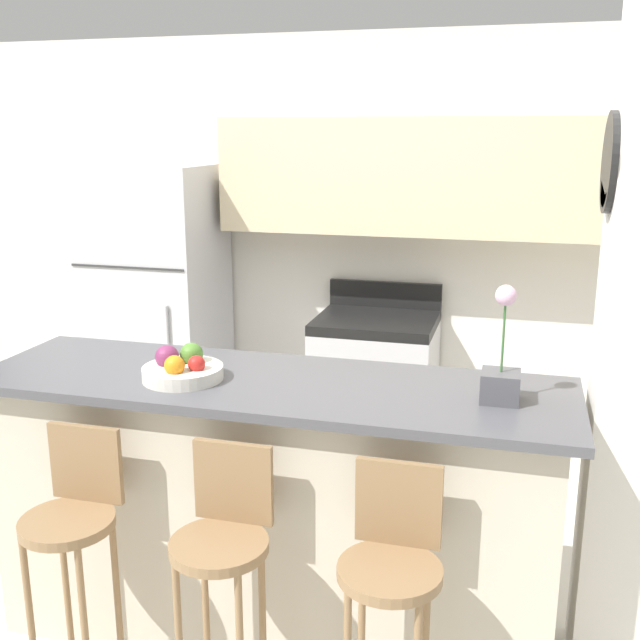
# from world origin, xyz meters

# --- Properties ---
(ground_plane) EXTENTS (14.00, 14.00, 0.00)m
(ground_plane) POSITION_xyz_m (0.00, 0.00, 0.00)
(ground_plane) COLOR beige
(wall_back) EXTENTS (5.60, 0.38, 2.55)m
(wall_back) POSITION_xyz_m (0.14, 2.00, 1.45)
(wall_back) COLOR white
(wall_back) RESTS_ON ground_plane
(counter_bar) EXTENTS (2.23, 0.67, 1.08)m
(counter_bar) POSITION_xyz_m (0.00, 0.00, 0.55)
(counter_bar) COLOR beige
(counter_bar) RESTS_ON ground_plane
(refrigerator) EXTENTS (0.76, 0.70, 1.78)m
(refrigerator) POSITION_xyz_m (-1.33, 1.68, 0.89)
(refrigerator) COLOR silver
(refrigerator) RESTS_ON ground_plane
(stove_range) EXTENTS (0.70, 0.61, 1.07)m
(stove_range) POSITION_xyz_m (0.07, 1.73, 0.46)
(stove_range) COLOR silver
(stove_range) RESTS_ON ground_plane
(bar_stool_left) EXTENTS (0.32, 0.32, 0.99)m
(bar_stool_left) POSITION_xyz_m (-0.55, -0.48, 0.66)
(bar_stool_left) COLOR olive
(bar_stool_left) RESTS_ON ground_plane
(bar_stool_mid) EXTENTS (0.32, 0.32, 0.99)m
(bar_stool_mid) POSITION_xyz_m (0.00, -0.48, 0.66)
(bar_stool_mid) COLOR olive
(bar_stool_mid) RESTS_ON ground_plane
(bar_stool_right) EXTENTS (0.32, 0.32, 0.99)m
(bar_stool_right) POSITION_xyz_m (0.55, -0.48, 0.66)
(bar_stool_right) COLOR olive
(bar_stool_right) RESTS_ON ground_plane
(orchid_vase) EXTENTS (0.13, 0.13, 0.41)m
(orchid_vase) POSITION_xyz_m (0.83, 0.00, 1.19)
(orchid_vase) COLOR #4C4C51
(orchid_vase) RESTS_ON counter_bar
(fruit_bowl) EXTENTS (0.30, 0.30, 0.12)m
(fruit_bowl) POSITION_xyz_m (-0.32, -0.07, 1.13)
(fruit_bowl) COLOR silver
(fruit_bowl) RESTS_ON counter_bar
(trash_bin) EXTENTS (0.28, 0.28, 0.38)m
(trash_bin) POSITION_xyz_m (-0.73, 1.44, 0.19)
(trash_bin) COLOR black
(trash_bin) RESTS_ON ground_plane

